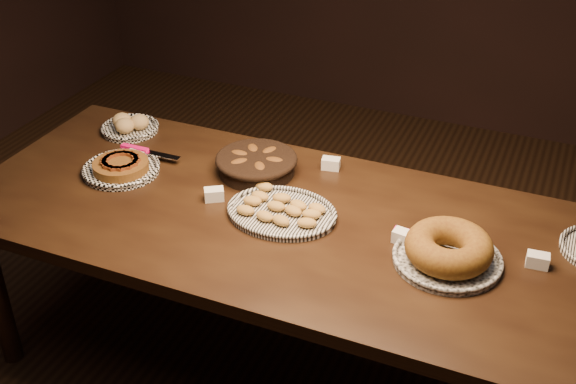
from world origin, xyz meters
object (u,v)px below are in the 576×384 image
at_px(apple_tart_plate, 121,167).
at_px(madeleine_platter, 281,211).
at_px(buffet_table, 288,234).
at_px(bundt_cake_plate, 448,251).

height_order(apple_tart_plate, madeleine_platter, apple_tart_plate).
height_order(buffet_table, bundt_cake_plate, bundt_cake_plate).
xyz_separation_m(madeleine_platter, bundt_cake_plate, (0.60, -0.04, 0.03)).
relative_size(madeleine_platter, bundt_cake_plate, 1.04).
distance_m(apple_tart_plate, madeleine_platter, 0.69).
bearing_deg(madeleine_platter, buffet_table, -5.31).
relative_size(apple_tart_plate, madeleine_platter, 0.83).
distance_m(apple_tart_plate, bundt_cake_plate, 1.29).
xyz_separation_m(buffet_table, madeleine_platter, (-0.03, 0.00, 0.09)).
relative_size(buffet_table, madeleine_platter, 6.12).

